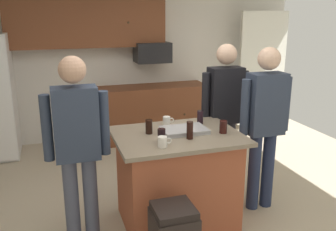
% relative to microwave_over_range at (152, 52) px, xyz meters
% --- Properties ---
extents(floor, '(7.04, 7.04, 0.00)m').
position_rel_microwave_over_range_xyz_m(floor, '(-0.60, -2.50, -1.45)').
color(floor, '#B7A88E').
rests_on(floor, ground).
extents(back_wall, '(6.40, 0.10, 2.60)m').
position_rel_microwave_over_range_xyz_m(back_wall, '(-0.60, 0.30, -0.15)').
color(back_wall, silver).
rests_on(back_wall, ground).
extents(french_door_window_panel, '(0.90, 0.06, 2.00)m').
position_rel_microwave_over_range_xyz_m(french_door_window_panel, '(2.00, -0.10, -0.35)').
color(french_door_window_panel, white).
rests_on(french_door_window_panel, ground).
extents(cabinet_run_upper, '(2.40, 0.38, 0.75)m').
position_rel_microwave_over_range_xyz_m(cabinet_run_upper, '(-1.00, 0.10, 0.48)').
color(cabinet_run_upper, brown).
extents(cabinet_run_lower, '(1.80, 0.63, 0.90)m').
position_rel_microwave_over_range_xyz_m(cabinet_run_lower, '(0.00, -0.02, -1.00)').
color(cabinet_run_lower, brown).
rests_on(cabinet_run_lower, ground).
extents(microwave_over_range, '(0.56, 0.40, 0.32)m').
position_rel_microwave_over_range_xyz_m(microwave_over_range, '(0.00, 0.00, 0.00)').
color(microwave_over_range, black).
extents(kitchen_island, '(1.22, 0.93, 0.94)m').
position_rel_microwave_over_range_xyz_m(kitchen_island, '(-0.48, -2.62, -0.97)').
color(kitchen_island, '#AD5638').
rests_on(kitchen_island, ground).
extents(person_host_foreground, '(0.57, 0.23, 1.75)m').
position_rel_microwave_over_range_xyz_m(person_host_foreground, '(-1.43, -2.72, -0.44)').
color(person_host_foreground, '#4C5166').
rests_on(person_host_foreground, ground).
extents(person_guest_right, '(0.57, 0.23, 1.75)m').
position_rel_microwave_over_range_xyz_m(person_guest_right, '(0.48, -2.63, -0.43)').
color(person_guest_right, '#232D4C').
rests_on(person_guest_right, ground).
extents(person_elder_center, '(0.57, 0.23, 1.75)m').
position_rel_microwave_over_range_xyz_m(person_elder_center, '(0.27, -2.11, -0.43)').
color(person_elder_center, '#383842').
rests_on(person_elder_center, ground).
extents(glass_dark_ale, '(0.06, 0.06, 0.17)m').
position_rel_microwave_over_range_xyz_m(glass_dark_ale, '(-0.41, -2.79, -0.42)').
color(glass_dark_ale, black).
rests_on(glass_dark_ale, kitchen_island).
extents(mug_ceramic_white, '(0.12, 0.08, 0.10)m').
position_rel_microwave_over_range_xyz_m(mug_ceramic_white, '(-0.49, -2.33, -0.46)').
color(mug_ceramic_white, white).
rests_on(mug_ceramic_white, kitchen_island).
extents(glass_stout_tall, '(0.07, 0.07, 0.14)m').
position_rel_microwave_over_range_xyz_m(glass_stout_tall, '(-0.74, -2.52, -0.44)').
color(glass_stout_tall, black).
rests_on(glass_stout_tall, kitchen_island).
extents(tumbler_amber, '(0.07, 0.07, 0.12)m').
position_rel_microwave_over_range_xyz_m(tumbler_amber, '(-0.04, -2.73, -0.44)').
color(tumbler_amber, black).
rests_on(tumbler_amber, kitchen_island).
extents(glass_short_whisky, '(0.06, 0.06, 0.15)m').
position_rel_microwave_over_range_xyz_m(glass_short_whisky, '(-0.14, -2.38, -0.43)').
color(glass_short_whisky, black).
rests_on(glass_short_whisky, kitchen_island).
extents(mug_blue_stoneware, '(0.13, 0.08, 0.10)m').
position_rel_microwave_over_range_xyz_m(mug_blue_stoneware, '(-0.72, -2.92, -0.46)').
color(mug_blue_stoneware, white).
rests_on(mug_blue_stoneware, kitchen_island).
extents(glass_pilsner, '(0.07, 0.07, 0.13)m').
position_rel_microwave_over_range_xyz_m(glass_pilsner, '(-0.69, -2.80, -0.44)').
color(glass_pilsner, black).
rests_on(glass_pilsner, kitchen_island).
extents(serving_tray, '(0.44, 0.30, 0.04)m').
position_rel_microwave_over_range_xyz_m(serving_tray, '(-0.40, -2.59, -0.49)').
color(serving_tray, '#B7B7BC').
rests_on(serving_tray, kitchen_island).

